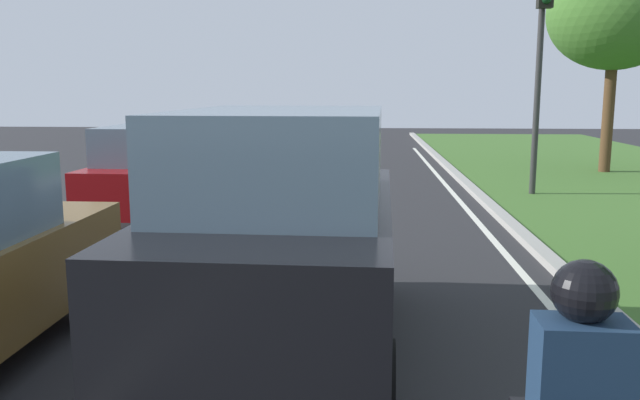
# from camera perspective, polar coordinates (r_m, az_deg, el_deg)

# --- Properties ---
(ground_plane) EXTENTS (60.00, 60.00, 0.00)m
(ground_plane) POSITION_cam_1_polar(r_m,az_deg,el_deg) (11.90, -3.30, -2.27)
(ground_plane) COLOR #262628
(lane_line_center) EXTENTS (0.12, 32.00, 0.01)m
(lane_line_center) POSITION_cam_1_polar(r_m,az_deg,el_deg) (12.00, -6.62, -2.20)
(lane_line_center) COLOR silver
(lane_line_center) RESTS_ON ground
(lane_line_right_edge) EXTENTS (0.12, 32.00, 0.01)m
(lane_line_right_edge) POSITION_cam_1_polar(r_m,az_deg,el_deg) (12.01, 14.02, -2.42)
(lane_line_right_edge) COLOR silver
(lane_line_right_edge) RESTS_ON ground
(curb_right) EXTENTS (0.24, 48.00, 0.12)m
(curb_right) POSITION_cam_1_polar(r_m,az_deg,el_deg) (12.10, 16.36, -2.16)
(curb_right) COLOR #9E9B93
(curb_right) RESTS_ON ground
(car_suv_ahead) EXTENTS (2.10, 4.56, 2.28)m
(car_suv_ahead) POSITION_cam_1_polar(r_m,az_deg,el_deg) (5.95, -3.08, -2.90)
(car_suv_ahead) COLOR black
(car_suv_ahead) RESTS_ON ground
(car_hatchback_far) EXTENTS (1.84, 3.76, 1.78)m
(car_hatchback_far) POSITION_cam_1_polar(r_m,az_deg,el_deg) (12.73, -14.33, 2.25)
(car_hatchback_far) COLOR maroon
(car_hatchback_far) RESTS_ON ground
(rider_person) EXTENTS (0.51, 0.41, 1.16)m
(rider_person) POSITION_cam_1_polar(r_m,az_deg,el_deg) (3.19, 21.53, -14.47)
(rider_person) COLOR #192D47
(rider_person) RESTS_ON ground
(traffic_light_near_right) EXTENTS (0.32, 0.50, 5.40)m
(traffic_light_near_right) POSITION_cam_1_polar(r_m,az_deg,el_deg) (15.69, 18.73, 13.36)
(traffic_light_near_right) COLOR #2D2D2D
(traffic_light_near_right) RESTS_ON ground
(tree_roadside_far) EXTENTS (3.74, 3.74, 6.15)m
(tree_roadside_far) POSITION_cam_1_polar(r_m,az_deg,el_deg) (20.88, 24.30, 14.56)
(tree_roadside_far) COLOR #4C331E
(tree_roadside_far) RESTS_ON ground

